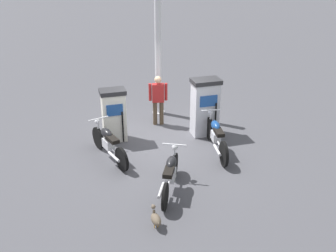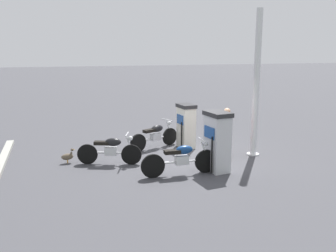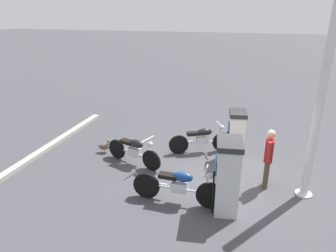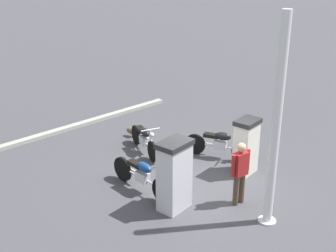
% 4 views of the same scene
% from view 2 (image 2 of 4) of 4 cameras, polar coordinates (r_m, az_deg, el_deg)
% --- Properties ---
extents(ground_plane, '(120.00, 120.00, 0.00)m').
position_cam_2_polar(ground_plane, '(11.68, 3.30, -5.03)').
color(ground_plane, '#424247').
extents(fuel_pump_near, '(0.58, 0.76, 1.52)m').
position_cam_2_polar(fuel_pump_near, '(12.78, 2.80, 0.06)').
color(fuel_pump_near, silver).
rests_on(fuel_pump_near, ground).
extents(fuel_pump_far, '(0.64, 0.87, 1.69)m').
position_cam_2_polar(fuel_pump_far, '(10.40, 7.56, -2.34)').
color(fuel_pump_far, silver).
rests_on(fuel_pump_far, ground).
extents(motorcycle_near_pump, '(1.86, 0.96, 0.95)m').
position_cam_2_polar(motorcycle_near_pump, '(12.73, -2.00, -1.49)').
color(motorcycle_near_pump, black).
rests_on(motorcycle_near_pump, ground).
extents(motorcycle_far_pump, '(2.17, 0.56, 0.96)m').
position_cam_2_polar(motorcycle_far_pump, '(10.08, 2.02, -5.07)').
color(motorcycle_far_pump, black).
rests_on(motorcycle_far_pump, ground).
extents(motorcycle_extra, '(1.84, 0.82, 0.94)m').
position_cam_2_polar(motorcycle_extra, '(11.11, -8.88, -3.57)').
color(motorcycle_extra, black).
rests_on(motorcycle_extra, ground).
extents(attendant_person, '(0.23, 0.58, 1.56)m').
position_cam_2_polar(attendant_person, '(11.86, 9.01, -0.46)').
color(attendant_person, '#473828').
rests_on(attendant_person, ground).
extents(wandering_duck, '(0.44, 0.25, 0.44)m').
position_cam_2_polar(wandering_duck, '(11.56, -15.21, -4.53)').
color(wandering_duck, brown).
rests_on(wandering_duck, ground).
extents(canopy_support_pole, '(0.40, 0.40, 4.59)m').
position_cam_2_polar(canopy_support_pole, '(11.97, 13.44, 5.93)').
color(canopy_support_pole, silver).
rests_on(canopy_support_pole, ground).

